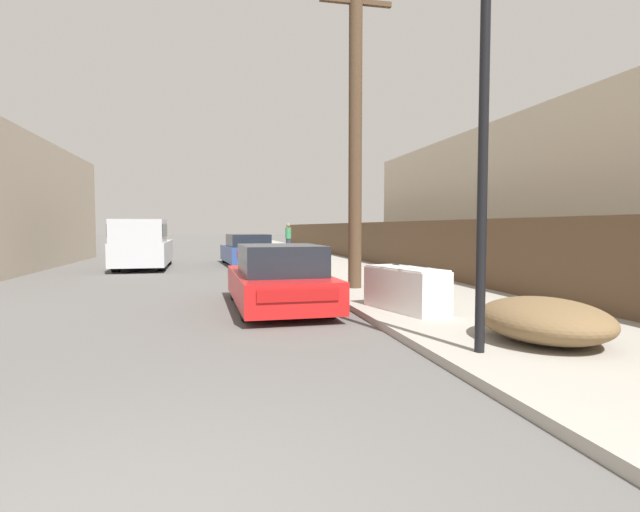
{
  "coord_description": "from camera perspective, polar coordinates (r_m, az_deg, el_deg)",
  "views": [
    {
      "loc": [
        0.58,
        -2.42,
        1.64
      ],
      "look_at": [
        3.02,
        8.9,
        0.97
      ],
      "focal_mm": 28.0,
      "sensor_mm": 36.0,
      "label": 1
    }
  ],
  "objects": [
    {
      "name": "building_right_house",
      "position": [
        17.69,
        28.76,
        5.57
      ],
      "size": [
        6.0,
        21.66,
        4.93
      ],
      "primitive_type": "cube",
      "color": "beige",
      "rests_on": "ground"
    },
    {
      "name": "sidewalk_curb",
      "position": [
        26.39,
        -1.85,
        -0.12
      ],
      "size": [
        4.2,
        63.0,
        0.12
      ],
      "primitive_type": "cube",
      "color": "#9E998E",
      "rests_on": "ground"
    },
    {
      "name": "pedestrian",
      "position": [
        29.36,
        -3.65,
        2.11
      ],
      "size": [
        0.34,
        0.34,
        1.76
      ],
      "color": "#282D42",
      "rests_on": "sidewalk_curb"
    },
    {
      "name": "utility_pole",
      "position": [
        12.74,
        4.06,
        14.45
      ],
      "size": [
        1.8,
        0.33,
        7.78
      ],
      "color": "#4C3826",
      "rests_on": "sidewalk_curb"
    },
    {
      "name": "pickup_truck",
      "position": [
        20.63,
        -19.66,
        1.21
      ],
      "size": [
        2.03,
        5.4,
        1.93
      ],
      "rotation": [
        0.0,
        0.0,
        3.16
      ],
      "color": "silver",
      "rests_on": "ground"
    },
    {
      "name": "brush_pile",
      "position": [
        7.33,
        24.23,
        -6.65
      ],
      "size": [
        1.56,
        1.97,
        0.58
      ],
      "color": "brown",
      "rests_on": "sidewalk_curb"
    },
    {
      "name": "street_lamp",
      "position": [
        6.45,
        18.21,
        15.21
      ],
      "size": [
        0.26,
        0.26,
        4.98
      ],
      "color": "black",
      "rests_on": "sidewalk_curb"
    },
    {
      "name": "wooden_fence",
      "position": [
        23.43,
        4.37,
        1.7
      ],
      "size": [
        0.08,
        42.1,
        1.73
      ],
      "primitive_type": "cube",
      "color": "brown",
      "rests_on": "sidewalk_curb"
    },
    {
      "name": "parked_sports_car_red",
      "position": [
        10.09,
        -4.76,
        -2.7
      ],
      "size": [
        1.88,
        4.3,
        1.29
      ],
      "rotation": [
        0.0,
        0.0,
        0.03
      ],
      "color": "red",
      "rests_on": "ground"
    },
    {
      "name": "car_parked_mid",
      "position": [
        22.07,
        -8.3,
        0.65
      ],
      "size": [
        2.26,
        4.54,
        1.33
      ],
      "rotation": [
        0.0,
        0.0,
        0.09
      ],
      "color": "#2D478C",
      "rests_on": "ground"
    },
    {
      "name": "discarded_fridge",
      "position": [
        9.27,
        9.74,
        -3.72
      ],
      "size": [
        1.09,
        1.93,
        0.81
      ],
      "rotation": [
        0.0,
        0.0,
        0.25
      ],
      "color": "silver",
      "rests_on": "sidewalk_curb"
    }
  ]
}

